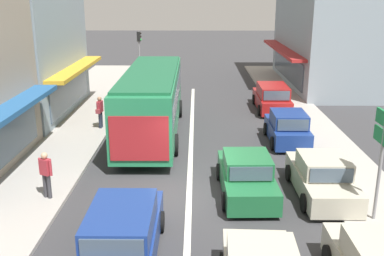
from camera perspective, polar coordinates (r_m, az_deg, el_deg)
name	(u,v)px	position (r m, az deg, el deg)	size (l,w,h in m)	color
ground_plane	(189,194)	(16.03, -0.36, -8.43)	(140.00, 140.00, 0.00)	#353538
lane_centre_line	(191,155)	(19.72, -0.17, -3.43)	(0.20, 28.00, 0.01)	silver
sidewalk_left	(50,139)	(22.71, -17.53, -1.30)	(5.20, 44.00, 0.14)	#A39E96
kerb_right	(320,140)	(22.39, 15.98, -1.44)	(2.80, 44.00, 0.12)	#A39E96
shopfront_mid_block	(11,46)	(27.48, -22.05, 9.64)	(7.38, 9.43, 7.93)	#84939E
building_right_far	(349,20)	(36.00, 19.27, 12.78)	(9.70, 13.32, 9.68)	#84939E
city_bus	(152,98)	(22.12, -5.12, 3.83)	(2.80, 10.87, 3.23)	#237A4C
sedan_behind_bus_mid	(246,176)	(15.95, 6.93, -6.10)	(1.98, 4.24, 1.47)	#1E6638
wagon_adjacent_lane_lead	(123,234)	(12.29, -8.72, -13.15)	(1.95, 4.51, 1.58)	navy
parked_sedan_kerb_second	(322,178)	(16.34, 16.16, -6.10)	(1.91, 4.21, 1.47)	#B7B29E
parked_hatchback_kerb_third	(287,128)	(21.57, 12.02, -0.04)	(1.84, 3.71, 1.54)	navy
parked_wagon_kerb_rear	(272,98)	(27.45, 10.11, 3.77)	(1.95, 4.51, 1.58)	maroon
traffic_light_downstreet	(139,51)	(32.45, -6.71, 9.71)	(0.33, 0.24, 4.20)	gray
directional_road_sign	(384,140)	(14.33, 23.19, -1.37)	(0.10, 1.40, 3.60)	gray
pedestrian_with_handbag_near	(100,110)	(23.39, -11.61, 2.22)	(0.31, 0.66, 1.63)	#232838
pedestrian_browsing_midblock	(46,172)	(15.90, -18.07, -5.35)	(0.52, 0.36, 1.63)	#333338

